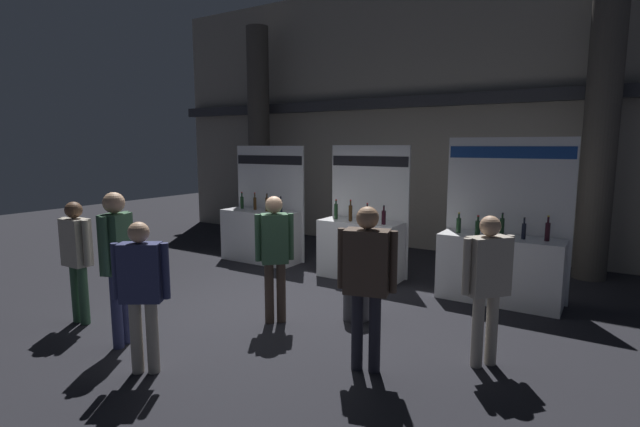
% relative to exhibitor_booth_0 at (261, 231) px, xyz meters
% --- Properties ---
extents(ground_plane, '(27.14, 27.14, 0.00)m').
position_rel_exhibitor_booth_0_xyz_m(ground_plane, '(2.01, -2.20, -0.62)').
color(ground_plane, black).
extents(hall_colonnade, '(13.57, 1.21, 6.01)m').
position_rel_exhibitor_booth_0_xyz_m(hall_colonnade, '(2.01, 2.82, 2.35)').
color(hall_colonnade, gray).
rests_on(hall_colonnade, ground_plane).
extents(exhibitor_booth_0, '(1.70, 0.66, 2.35)m').
position_rel_exhibitor_booth_0_xyz_m(exhibitor_booth_0, '(0.00, 0.00, 0.00)').
color(exhibitor_booth_0, white).
rests_on(exhibitor_booth_0, ground_plane).
extents(exhibitor_booth_1, '(1.54, 0.66, 2.36)m').
position_rel_exhibitor_booth_0_xyz_m(exhibitor_booth_1, '(2.31, -0.03, -0.00)').
color(exhibitor_booth_1, white).
rests_on(exhibitor_booth_1, ground_plane).
extents(exhibitor_booth_2, '(1.85, 0.66, 2.48)m').
position_rel_exhibitor_booth_0_xyz_m(exhibitor_booth_2, '(4.69, -0.07, 0.00)').
color(exhibitor_booth_2, white).
rests_on(exhibitor_booth_2, ground_plane).
extents(trash_bin, '(0.36, 0.36, 0.62)m').
position_rel_exhibitor_booth_0_xyz_m(trash_bin, '(3.20, -1.90, -0.31)').
color(trash_bin, '#38383D').
rests_on(trash_bin, ground_plane).
extents(visitor_0, '(0.46, 0.49, 1.64)m').
position_rel_exhibitor_booth_0_xyz_m(visitor_0, '(5.00, -2.37, 0.37)').
color(visitor_0, '#ADA393').
rests_on(visitor_0, ground_plane).
extents(visitor_1, '(0.60, 0.37, 1.75)m').
position_rel_exhibitor_booth_0_xyz_m(visitor_1, '(3.97, -3.15, 0.45)').
color(visitor_1, '#23232D').
rests_on(visitor_1, ground_plane).
extents(visitor_2, '(0.42, 0.41, 1.71)m').
position_rel_exhibitor_booth_0_xyz_m(visitor_2, '(2.33, -2.57, 0.40)').
color(visitor_2, '#47382D').
rests_on(visitor_2, ground_plane).
extents(visitor_3, '(0.55, 0.23, 1.64)m').
position_rel_exhibitor_booth_0_xyz_m(visitor_3, '(0.14, -3.98, 0.35)').
color(visitor_3, '#33563D').
rests_on(visitor_3, ground_plane).
extents(visitor_4, '(0.50, 0.39, 1.60)m').
position_rel_exhibitor_booth_0_xyz_m(visitor_4, '(2.05, -4.42, 0.33)').
color(visitor_4, '#ADA393').
rests_on(visitor_4, ground_plane).
extents(visitor_5, '(0.34, 0.48, 1.83)m').
position_rel_exhibitor_booth_0_xyz_m(visitor_5, '(1.24, -4.14, 0.48)').
color(visitor_5, navy).
rests_on(visitor_5, ground_plane).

